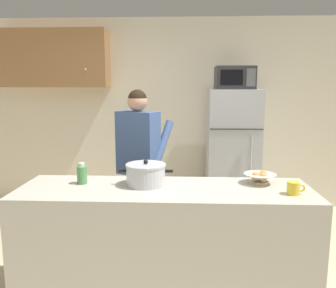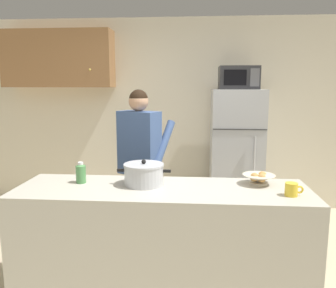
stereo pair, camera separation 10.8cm
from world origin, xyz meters
name	(u,v)px [view 1 (the left image)]	position (x,y,z in m)	size (l,w,h in m)	color
back_wall_unit	(155,105)	(-0.27, 2.26, 1.42)	(6.00, 0.48, 2.60)	beige
kitchen_island	(165,244)	(0.00, 0.00, 0.46)	(2.26, 0.68, 0.92)	#BCB7A8
refrigerator	(232,154)	(0.77, 1.85, 0.83)	(0.64, 0.68, 1.65)	#B7BABF
microwave	(235,78)	(0.77, 1.83, 1.79)	(0.48, 0.37, 0.28)	#2D2D30
person_near_pot	(139,152)	(-0.31, 0.85, 1.04)	(0.62, 0.58, 1.66)	#33384C
cooking_pot	(146,174)	(-0.15, 0.07, 1.01)	(0.43, 0.32, 0.21)	silver
coffee_mug	(294,188)	(0.94, -0.12, 0.97)	(0.13, 0.09, 0.10)	yellow
bread_bowl	(260,178)	(0.76, 0.15, 0.97)	(0.26, 0.26, 0.10)	beige
bottle_near_edge	(82,173)	(-0.67, 0.09, 1.00)	(0.08, 0.08, 0.17)	#4C8C4C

